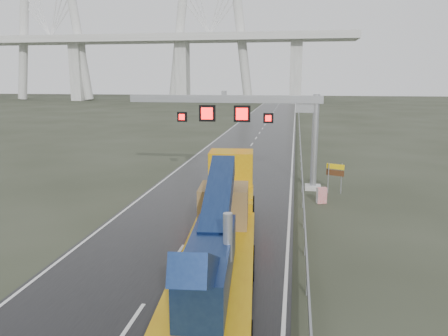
% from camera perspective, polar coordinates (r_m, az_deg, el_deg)
% --- Properties ---
extents(ground, '(400.00, 400.00, 0.00)m').
position_cam_1_polar(ground, '(18.12, -9.61, -16.04)').
color(ground, '#292C1F').
rests_on(ground, ground).
extents(road, '(11.00, 200.00, 0.02)m').
position_cam_1_polar(road, '(56.01, 3.65, 3.09)').
color(road, black).
rests_on(road, ground).
extents(guardrail, '(0.20, 140.00, 1.40)m').
position_cam_1_polar(guardrail, '(45.77, 10.02, 1.86)').
color(guardrail, slate).
rests_on(guardrail, ground).
extents(sign_gantry, '(14.90, 1.20, 7.42)m').
position_cam_1_polar(sign_gantry, '(33.39, 3.60, 6.92)').
color(sign_gantry, '#AEAEAA').
rests_on(sign_gantry, ground).
extents(heavy_haul_truck, '(4.65, 20.49, 4.77)m').
position_cam_1_polar(heavy_haul_truck, '(20.39, -0.30, -6.99)').
color(heavy_haul_truck, '#C8980B').
rests_on(heavy_haul_truck, ground).
extents(exit_sign_pair, '(1.24, 0.56, 2.26)m').
position_cam_1_polar(exit_sign_pair, '(32.97, 14.31, -0.57)').
color(exit_sign_pair, '#94969C').
rests_on(exit_sign_pair, ground).
extents(striped_barrier, '(0.72, 0.53, 1.09)m').
position_cam_1_polar(striped_barrier, '(30.44, 12.63, -3.51)').
color(striped_barrier, red).
rests_on(striped_barrier, ground).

